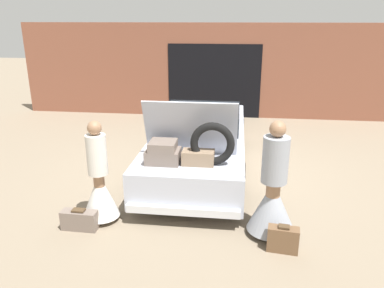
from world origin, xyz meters
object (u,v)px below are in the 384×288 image
object	(u,v)px
car	(200,141)
person_right	(273,196)
person_left	(99,186)
suitcase_beside_right_person	(283,239)
suitcase_beside_left_person	(80,220)

from	to	relation	value
car	person_right	world-z (taller)	car
car	person_right	size ratio (longest dim) A/B	2.90
car	person_left	distance (m)	2.64
person_right	suitcase_beside_right_person	xyz separation A→B (m)	(0.13, -0.40, -0.42)
person_right	suitcase_beside_right_person	size ratio (longest dim) A/B	3.96
car	person_left	world-z (taller)	car
car	person_right	distance (m)	2.72
car	person_right	bearing A→B (deg)	-62.31
person_left	person_right	size ratio (longest dim) A/B	0.93
suitcase_beside_left_person	suitcase_beside_right_person	xyz separation A→B (m)	(2.88, -0.19, 0.03)
car	person_left	xyz separation A→B (m)	(-1.26, -2.32, 0.00)
car	suitcase_beside_right_person	xyz separation A→B (m)	(1.40, -2.81, -0.38)
person_right	suitcase_beside_left_person	world-z (taller)	person_right
car	person_right	xyz separation A→B (m)	(1.26, -2.41, 0.03)
person_left	suitcase_beside_right_person	xyz separation A→B (m)	(2.66, -0.49, -0.38)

